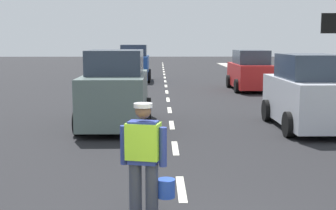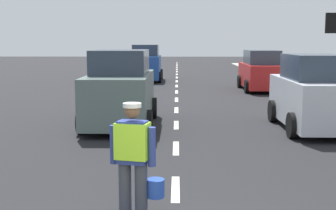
{
  "view_description": "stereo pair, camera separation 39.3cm",
  "coord_description": "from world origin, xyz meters",
  "px_view_note": "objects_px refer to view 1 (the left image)",
  "views": [
    {
      "loc": [
        -0.37,
        -4.88,
        2.52
      ],
      "look_at": [
        -0.18,
        5.24,
        1.1
      ],
      "focal_mm": 49.08,
      "sensor_mm": 36.0,
      "label": 1
    },
    {
      "loc": [
        0.02,
        -4.88,
        2.52
      ],
      "look_at": [
        -0.18,
        5.24,
        1.1
      ],
      "focal_mm": 49.08,
      "sensor_mm": 36.0,
      "label": 2
    }
  ],
  "objects_px": {
    "car_oncoming_lead": "(116,91)",
    "car_parked_far": "(250,72)",
    "road_worker": "(145,156)",
    "car_parked_curbside": "(307,94)",
    "car_oncoming_second": "(134,64)"
  },
  "relations": [
    {
      "from": "car_oncoming_second",
      "to": "car_parked_far",
      "type": "bearing_deg",
      "value": -41.03
    },
    {
      "from": "car_parked_curbside",
      "to": "car_oncoming_second",
      "type": "bearing_deg",
      "value": 110.16
    },
    {
      "from": "road_worker",
      "to": "car_oncoming_second",
      "type": "xyz_separation_m",
      "value": [
        -1.37,
        22.64,
        0.13
      ]
    },
    {
      "from": "car_parked_curbside",
      "to": "car_oncoming_second",
      "type": "relative_size",
      "value": 1.02
    },
    {
      "from": "road_worker",
      "to": "car_oncoming_lead",
      "type": "relative_size",
      "value": 0.39
    },
    {
      "from": "car_oncoming_lead",
      "to": "car_parked_far",
      "type": "bearing_deg",
      "value": 58.98
    },
    {
      "from": "car_oncoming_lead",
      "to": "car_parked_curbside",
      "type": "height_order",
      "value": "car_oncoming_lead"
    },
    {
      "from": "car_parked_curbside",
      "to": "car_parked_far",
      "type": "xyz_separation_m",
      "value": [
        0.41,
        10.44,
        -0.04
      ]
    },
    {
      "from": "road_worker",
      "to": "car_oncoming_second",
      "type": "distance_m",
      "value": 22.68
    },
    {
      "from": "road_worker",
      "to": "car_parked_curbside",
      "type": "bearing_deg",
      "value": 56.63
    },
    {
      "from": "car_oncoming_lead",
      "to": "car_parked_curbside",
      "type": "distance_m",
      "value": 5.57
    },
    {
      "from": "road_worker",
      "to": "car_parked_far",
      "type": "distance_m",
      "value": 17.88
    },
    {
      "from": "car_oncoming_second",
      "to": "car_parked_curbside",
      "type": "bearing_deg",
      "value": -69.84
    },
    {
      "from": "road_worker",
      "to": "car_oncoming_lead",
      "type": "distance_m",
      "value": 7.38
    },
    {
      "from": "road_worker",
      "to": "car_parked_curbside",
      "type": "relative_size",
      "value": 0.42
    }
  ]
}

